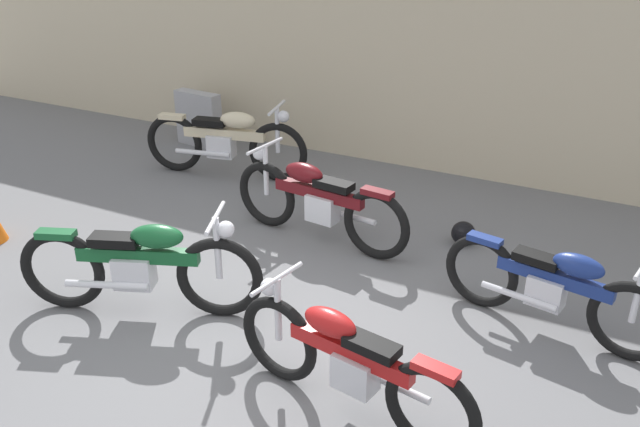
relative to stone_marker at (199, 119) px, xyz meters
The scene contains 9 objects.
ground_plane 5.10m from the stone_marker, 48.95° to the right, with size 40.00×40.00×0.00m, color slate.
building_wall 3.61m from the stone_marker, 12.24° to the left, with size 18.00×0.30×3.13m, color beige.
stone_marker is the anchor object (origin of this frame).
helmet 4.62m from the stone_marker, 16.74° to the right, with size 0.26×0.26×0.26m, color black.
motorcycle_cream 1.36m from the stone_marker, 38.11° to the right, with size 2.20×0.77×1.00m.
motorcycle_blue 6.07m from the stone_marker, 24.75° to the right, with size 1.94×0.61×0.88m.
motorcycle_green 4.49m from the stone_marker, 59.66° to the right, with size 2.05×1.00×0.97m.
motorcycle_maroon 3.57m from the stone_marker, 33.15° to the right, with size 2.14×0.60×0.96m.
motorcycle_red 6.09m from the stone_marker, 43.76° to the right, with size 1.96×0.59×0.89m.
Camera 1 is at (2.59, -3.78, 3.31)m, focal length 37.24 mm.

